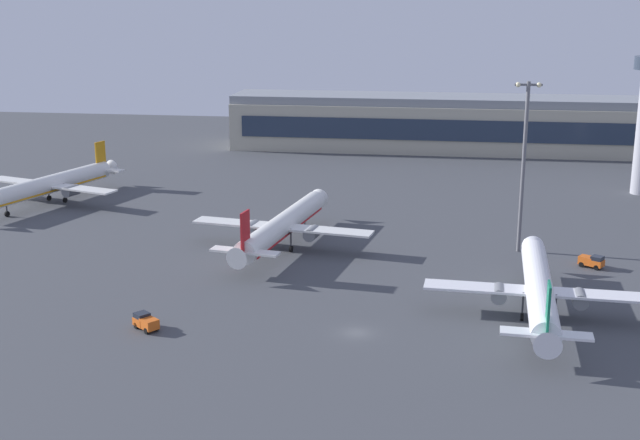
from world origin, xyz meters
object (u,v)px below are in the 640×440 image
Objects in this scene: airplane_near_gate at (49,185)px; cargo_loader at (146,322)px; apron_light_east at (524,158)px; baggage_tractor at (592,261)px; airplane_taxiway_distant at (283,225)px; airplane_mid_apron at (539,290)px.

airplane_near_gate reaches higher than cargo_loader.
apron_light_east reaches higher than cargo_loader.
cargo_loader is at bearing -28.42° from baggage_tractor.
airplane_taxiway_distant is 1.42× the size of apron_light_east.
airplane_near_gate is 117.86m from baggage_tractor.
baggage_tractor and cargo_loader have the same top height.
apron_light_east is (102.03, -22.15, 13.16)m from airplane_near_gate.
baggage_tractor is at bearing -21.92° from cargo_loader.
airplane_mid_apron is at bearing 6.93° from baggage_tractor.
cargo_loader is (-67.06, -38.08, 0.00)m from baggage_tractor.
airplane_mid_apron reaches higher than baggage_tractor.
airplane_taxiway_distant reaches higher than airplane_mid_apron.
baggage_tractor is 21.70m from apron_light_east.
cargo_loader is at bearing -163.63° from airplane_mid_apron.
airplane_mid_apron is 9.48× the size of baggage_tractor.
apron_light_east is (-11.85, 8.05, 16.30)m from baggage_tractor.
airplane_near_gate is 9.56× the size of baggage_tractor.
airplane_near_gate reaches higher than airplane_mid_apron.
airplane_near_gate is (-102.23, 55.11, 0.14)m from airplane_mid_apron.
apron_light_east is (55.21, 46.13, 16.30)m from cargo_loader.
airplane_taxiway_distant is (-43.66, 28.90, 0.13)m from airplane_mid_apron.
airplane_near_gate reaches higher than airplane_taxiway_distant.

